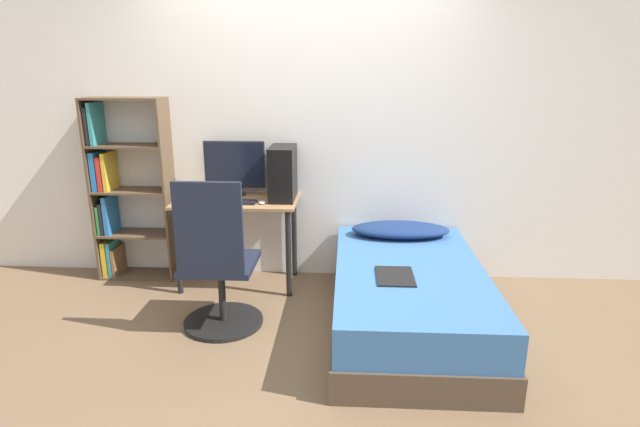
{
  "coord_description": "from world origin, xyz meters",
  "views": [
    {
      "loc": [
        0.35,
        -2.78,
        1.73
      ],
      "look_at": [
        0.15,
        0.61,
        0.75
      ],
      "focal_mm": 28.0,
      "sensor_mm": 36.0,
      "label": 1
    }
  ],
  "objects_px": {
    "keyboard": "(231,202)",
    "office_chair": "(218,274)",
    "bed": "(408,297)",
    "monitor": "(235,167)",
    "bookshelf": "(121,194)",
    "pc_tower": "(283,173)"
  },
  "relations": [
    {
      "from": "keyboard",
      "to": "office_chair",
      "type": "bearing_deg",
      "value": -86.05
    },
    {
      "from": "office_chair",
      "to": "bed",
      "type": "relative_size",
      "value": 0.59
    },
    {
      "from": "office_chair",
      "to": "monitor",
      "type": "distance_m",
      "value": 1.08
    },
    {
      "from": "monitor",
      "to": "bed",
      "type": "bearing_deg",
      "value": -30.78
    },
    {
      "from": "bed",
      "to": "office_chair",
      "type": "bearing_deg",
      "value": -174.95
    },
    {
      "from": "bookshelf",
      "to": "office_chair",
      "type": "relative_size",
      "value": 1.41
    },
    {
      "from": "office_chair",
      "to": "pc_tower",
      "type": "height_order",
      "value": "pc_tower"
    },
    {
      "from": "pc_tower",
      "to": "bed",
      "type": "bearing_deg",
      "value": -36.52
    },
    {
      "from": "bed",
      "to": "monitor",
      "type": "bearing_deg",
      "value": 149.22
    },
    {
      "from": "bookshelf",
      "to": "keyboard",
      "type": "xyz_separation_m",
      "value": [
        0.99,
        -0.23,
        0.0
      ]
    },
    {
      "from": "bed",
      "to": "keyboard",
      "type": "relative_size",
      "value": 4.66
    },
    {
      "from": "monitor",
      "to": "pc_tower",
      "type": "distance_m",
      "value": 0.43
    },
    {
      "from": "bed",
      "to": "pc_tower",
      "type": "bearing_deg",
      "value": 143.48
    },
    {
      "from": "bed",
      "to": "pc_tower",
      "type": "relative_size",
      "value": 4.28
    },
    {
      "from": "keyboard",
      "to": "pc_tower",
      "type": "height_order",
      "value": "pc_tower"
    },
    {
      "from": "office_chair",
      "to": "keyboard",
      "type": "height_order",
      "value": "office_chair"
    },
    {
      "from": "bookshelf",
      "to": "keyboard",
      "type": "distance_m",
      "value": 1.01
    },
    {
      "from": "bookshelf",
      "to": "bed",
      "type": "height_order",
      "value": "bookshelf"
    },
    {
      "from": "bookshelf",
      "to": "pc_tower",
      "type": "height_order",
      "value": "bookshelf"
    },
    {
      "from": "pc_tower",
      "to": "office_chair",
      "type": "bearing_deg",
      "value": -112.92
    },
    {
      "from": "keyboard",
      "to": "pc_tower",
      "type": "bearing_deg",
      "value": 22.16
    },
    {
      "from": "bookshelf",
      "to": "pc_tower",
      "type": "relative_size",
      "value": 3.58
    }
  ]
}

